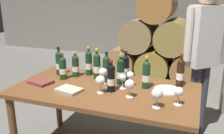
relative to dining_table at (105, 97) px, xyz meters
name	(u,v)px	position (x,y,z in m)	size (l,w,h in m)	color
cellar_back_wall	(170,1)	(0.00, 4.20, 0.73)	(10.00, 0.24, 2.80)	slate
barrel_stack	(156,45)	(0.00, 2.60, -0.01)	(1.86, 0.90, 1.69)	#956C43
dining_table	(105,97)	(0.00, 0.00, 0.00)	(1.70, 0.90, 0.76)	brown
wine_bottle_0	(121,71)	(0.11, 0.15, 0.22)	(0.07, 0.07, 0.30)	black
wine_bottle_1	(63,68)	(-0.50, 0.09, 0.21)	(0.07, 0.07, 0.27)	#19381E
wine_bottle_2	(146,74)	(0.36, 0.14, 0.22)	(0.07, 0.07, 0.31)	#19381E
wine_bottle_3	(89,63)	(-0.31, 0.31, 0.23)	(0.07, 0.07, 0.31)	#19381E
wine_bottle_4	(180,72)	(0.65, 0.30, 0.23)	(0.07, 0.07, 0.32)	black
wine_bottle_5	(111,78)	(0.08, -0.04, 0.22)	(0.07, 0.07, 0.29)	black
wine_bottle_6	(107,68)	(-0.07, 0.24, 0.22)	(0.07, 0.07, 0.29)	#19381E
wine_bottle_7	(126,68)	(0.11, 0.30, 0.22)	(0.07, 0.07, 0.30)	black
wine_bottle_8	(76,66)	(-0.41, 0.21, 0.21)	(0.07, 0.07, 0.27)	#19381E
wine_bottle_9	(97,66)	(-0.17, 0.22, 0.23)	(0.07, 0.07, 0.32)	#19381E
wine_bottle_10	(59,63)	(-0.61, 0.21, 0.22)	(0.07, 0.07, 0.30)	#19381E
wine_glass_0	(130,85)	(0.27, -0.12, 0.20)	(0.08, 0.08, 0.16)	white
wine_glass_1	(103,73)	(-0.06, 0.11, 0.20)	(0.08, 0.08, 0.16)	white
wine_glass_2	(157,94)	(0.53, -0.24, 0.21)	(0.09, 0.09, 0.16)	white
wine_glass_3	(123,78)	(0.16, 0.05, 0.19)	(0.07, 0.07, 0.14)	white
wine_glass_4	(179,92)	(0.68, -0.13, 0.20)	(0.08, 0.08, 0.15)	white
wine_glass_5	(100,81)	(0.01, -0.12, 0.21)	(0.09, 0.09, 0.16)	white
wine_glass_6	(130,76)	(0.21, 0.14, 0.19)	(0.07, 0.07, 0.15)	white
tasting_notebook	(41,82)	(-0.64, -0.09, 0.11)	(0.22, 0.16, 0.03)	brown
leather_ledger	(69,90)	(-0.27, -0.18, 0.11)	(0.22, 0.16, 0.03)	#B2A893
serving_plate	(167,90)	(0.56, 0.14, 0.10)	(0.24, 0.24, 0.01)	white
sommelier_presenting	(203,49)	(0.83, 0.75, 0.37)	(0.39, 0.36, 1.72)	#383842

